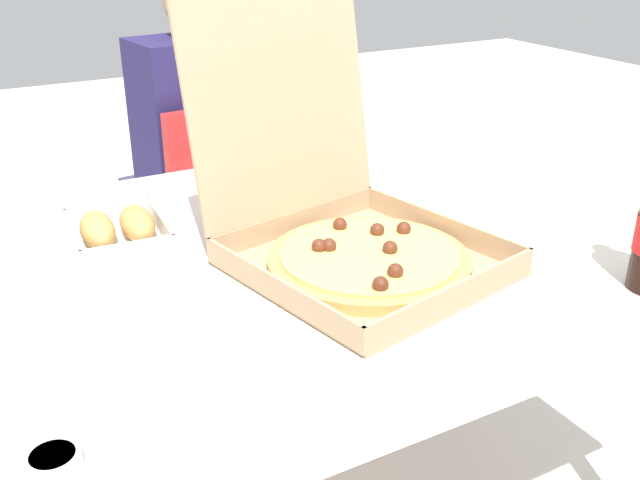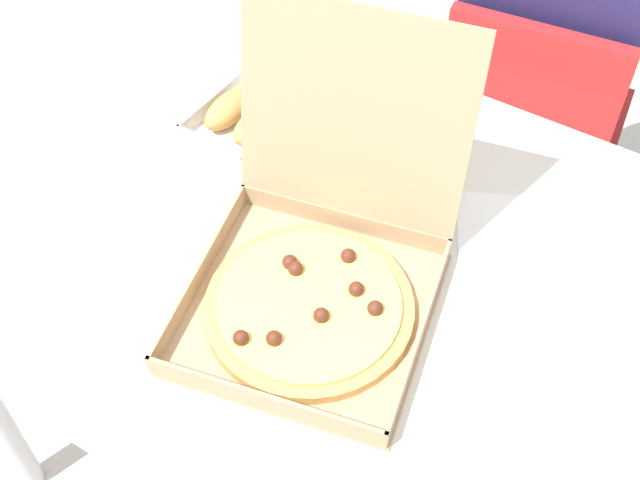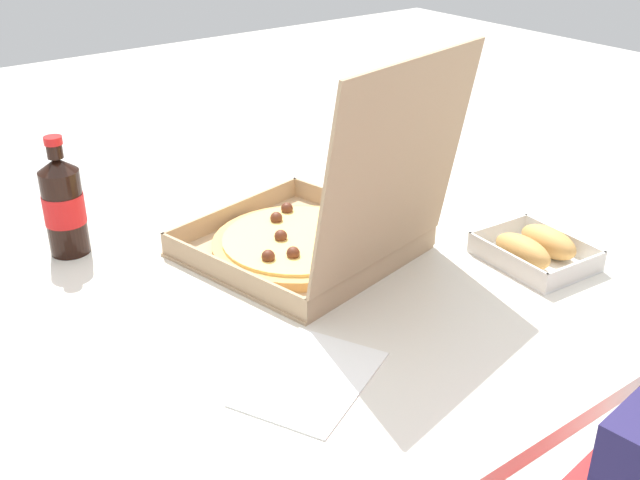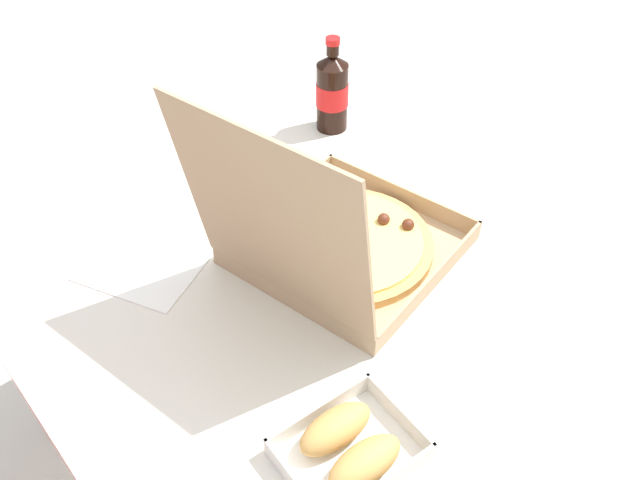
% 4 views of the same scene
% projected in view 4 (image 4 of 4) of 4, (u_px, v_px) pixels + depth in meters
% --- Properties ---
extents(dining_table, '(1.26, 0.94, 0.73)m').
position_uv_depth(dining_table, '(296.00, 310.00, 1.27)').
color(dining_table, silver).
rests_on(dining_table, ground_plane).
extents(pizza_box_open, '(0.44, 0.49, 0.40)m').
position_uv_depth(pizza_box_open, '(338.00, 242.00, 1.22)').
color(pizza_box_open, tan).
rests_on(pizza_box_open, dining_table).
extents(bread_side_box, '(0.16, 0.20, 0.06)m').
position_uv_depth(bread_side_box, '(350.00, 447.00, 0.95)').
color(bread_side_box, white).
rests_on(bread_side_box, dining_table).
extents(cola_bottle, '(0.07, 0.07, 0.22)m').
position_uv_depth(cola_bottle, '(332.00, 92.00, 1.53)').
color(cola_bottle, black).
rests_on(cola_bottle, dining_table).
extents(paper_menu, '(0.25, 0.23, 0.00)m').
position_uv_depth(paper_menu, '(140.00, 269.00, 1.24)').
color(paper_menu, white).
rests_on(paper_menu, dining_table).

